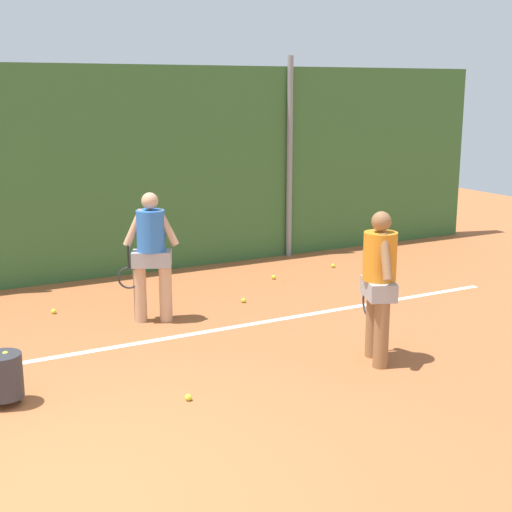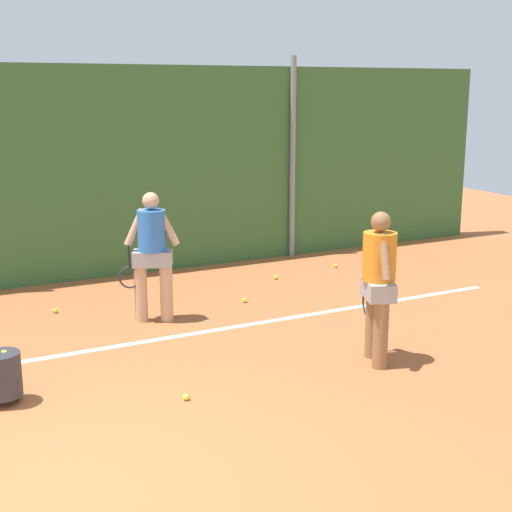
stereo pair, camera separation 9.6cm
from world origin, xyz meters
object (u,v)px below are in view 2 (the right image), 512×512
(player_foreground_near, at_px, (378,280))
(tennis_ball_9, at_px, (336,266))
(tennis_ball_2, at_px, (245,300))
(tennis_ball_5, at_px, (276,277))
(tennis_ball_8, at_px, (186,397))
(ball_hopper, at_px, (2,374))
(player_midcourt, at_px, (152,250))
(tennis_ball_7, at_px, (55,311))

(player_foreground_near, xyz_separation_m, tennis_ball_9, (1.94, 3.70, -0.89))
(tennis_ball_2, distance_m, tennis_ball_5, 1.33)
(tennis_ball_2, height_order, tennis_ball_8, same)
(tennis_ball_5, relative_size, tennis_ball_9, 1.00)
(tennis_ball_8, bearing_deg, tennis_ball_2, 53.67)
(ball_hopper, height_order, tennis_ball_8, ball_hopper)
(player_midcourt, xyz_separation_m, tennis_ball_7, (-1.05, 0.90, -0.89))
(player_midcourt, xyz_separation_m, tennis_ball_5, (2.36, 1.08, -0.89))
(player_foreground_near, height_order, tennis_ball_8, player_foreground_near)
(tennis_ball_5, bearing_deg, tennis_ball_7, -177.10)
(player_foreground_near, bearing_deg, tennis_ball_5, 10.14)
(ball_hopper, distance_m, tennis_ball_8, 1.72)
(tennis_ball_2, xyz_separation_m, tennis_ball_8, (-1.92, -2.61, 0.00))
(tennis_ball_7, relative_size, tennis_ball_9, 1.00)
(tennis_ball_9, bearing_deg, tennis_ball_2, -153.94)
(tennis_ball_2, relative_size, tennis_ball_8, 1.00)
(player_midcourt, distance_m, tennis_ball_5, 2.74)
(player_foreground_near, relative_size, ball_hopper, 3.21)
(player_midcourt, relative_size, tennis_ball_5, 24.92)
(player_foreground_near, xyz_separation_m, ball_hopper, (-3.74, 0.73, -0.63))
(tennis_ball_7, bearing_deg, ball_hopper, -111.74)
(player_foreground_near, distance_m, tennis_ball_8, 2.36)
(ball_hopper, distance_m, tennis_ball_7, 2.82)
(player_foreground_near, distance_m, ball_hopper, 3.86)
(tennis_ball_7, bearing_deg, tennis_ball_8, -81.38)
(ball_hopper, relative_size, tennis_ball_2, 7.78)
(tennis_ball_2, relative_size, tennis_ball_9, 1.00)
(player_foreground_near, bearing_deg, tennis_ball_2, 27.41)
(ball_hopper, xyz_separation_m, tennis_ball_7, (1.04, 2.61, -0.26))
(tennis_ball_7, xyz_separation_m, tennis_ball_9, (4.63, 0.36, 0.00))
(tennis_ball_2, height_order, tennis_ball_7, same)
(ball_hopper, xyz_separation_m, tennis_ball_9, (5.67, 2.97, -0.26))
(tennis_ball_5, bearing_deg, player_foreground_near, -101.41)
(tennis_ball_5, height_order, tennis_ball_7, same)
(player_midcourt, distance_m, ball_hopper, 2.77)
(tennis_ball_8, distance_m, tennis_ball_9, 5.53)
(tennis_ball_9, bearing_deg, tennis_ball_8, -138.20)
(player_midcourt, bearing_deg, tennis_ball_8, 102.30)
(tennis_ball_2, distance_m, tennis_ball_8, 3.24)
(player_midcourt, xyz_separation_m, tennis_ball_2, (1.38, 0.18, -0.89))
(tennis_ball_7, xyz_separation_m, tennis_ball_8, (0.51, -3.33, 0.00))
(player_foreground_near, height_order, player_midcourt, same)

